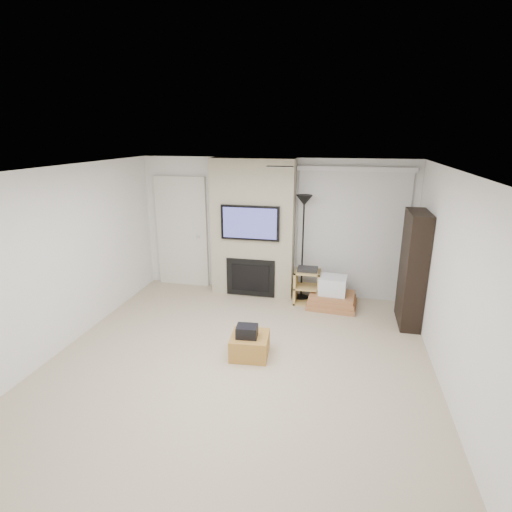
% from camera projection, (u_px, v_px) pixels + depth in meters
% --- Properties ---
extents(floor, '(5.00, 5.50, 0.00)m').
position_uv_depth(floor, '(236.00, 367.00, 5.18)').
color(floor, '#BAA88C').
rests_on(floor, ground).
extents(ceiling, '(5.00, 5.50, 0.00)m').
position_uv_depth(ceiling, '(233.00, 171.00, 4.44)').
color(ceiling, white).
rests_on(ceiling, wall_back).
extents(wall_back, '(5.00, 0.00, 2.50)m').
position_uv_depth(wall_back, '(274.00, 227.00, 7.38)').
color(wall_back, white).
rests_on(wall_back, ground).
extents(wall_front, '(5.00, 0.00, 2.50)m').
position_uv_depth(wall_front, '(107.00, 441.00, 2.24)').
color(wall_front, white).
rests_on(wall_front, ground).
extents(wall_left, '(0.00, 5.50, 2.50)m').
position_uv_depth(wall_left, '(54.00, 263.00, 5.31)').
color(wall_left, white).
rests_on(wall_left, ground).
extents(wall_right, '(0.00, 5.50, 2.50)m').
position_uv_depth(wall_right, '(459.00, 293.00, 4.30)').
color(wall_right, white).
rests_on(wall_right, ground).
extents(hvac_vent, '(0.35, 0.18, 0.01)m').
position_uv_depth(hvac_vent, '(280.00, 167.00, 5.11)').
color(hvac_vent, silver).
rests_on(hvac_vent, ceiling).
extents(ottoman, '(0.54, 0.54, 0.30)m').
position_uv_depth(ottoman, '(250.00, 345.00, 5.41)').
color(ottoman, '#A97633').
rests_on(ottoman, floor).
extents(black_bag, '(0.30, 0.24, 0.16)m').
position_uv_depth(black_bag, '(247.00, 331.00, 5.31)').
color(black_bag, black).
rests_on(black_bag, ottoman).
extents(fireplace_wall, '(1.50, 0.47, 2.50)m').
position_uv_depth(fireplace_wall, '(253.00, 229.00, 7.26)').
color(fireplace_wall, '#AEA58A').
rests_on(fireplace_wall, floor).
extents(entry_door, '(1.02, 0.11, 2.14)m').
position_uv_depth(entry_door, '(182.00, 233.00, 7.77)').
color(entry_door, silver).
rests_on(entry_door, floor).
extents(vertical_blinds, '(1.98, 0.10, 2.37)m').
position_uv_depth(vertical_blinds, '(351.00, 230.00, 7.04)').
color(vertical_blinds, silver).
rests_on(vertical_blinds, floor).
extents(floor_lamp, '(0.28, 0.28, 1.90)m').
position_uv_depth(floor_lamp, '(304.00, 218.00, 6.89)').
color(floor_lamp, black).
rests_on(floor_lamp, floor).
extents(av_stand, '(0.45, 0.38, 0.66)m').
position_uv_depth(av_stand, '(307.00, 284.00, 7.06)').
color(av_stand, tan).
rests_on(av_stand, floor).
extents(box_stack, '(0.87, 0.69, 0.55)m').
position_uv_depth(box_stack, '(332.00, 296.00, 6.92)').
color(box_stack, '#A76B41').
rests_on(box_stack, floor).
extents(bookshelf, '(0.30, 0.80, 1.80)m').
position_uv_depth(bookshelf, '(413.00, 269.00, 6.14)').
color(bookshelf, black).
rests_on(bookshelf, floor).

